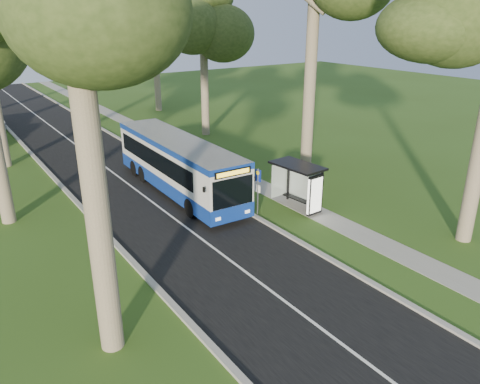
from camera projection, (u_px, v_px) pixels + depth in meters
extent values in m
plane|color=#335019|center=(272.00, 227.00, 22.84)|extent=(120.00, 120.00, 0.00)
cube|color=black|center=(127.00, 183.00, 28.71)|extent=(7.00, 100.00, 0.02)
cube|color=#9E9B93|center=(178.00, 172.00, 30.53)|extent=(0.25, 100.00, 0.12)
cube|color=#9E9B93|center=(69.00, 194.00, 26.85)|extent=(0.25, 100.00, 0.12)
cube|color=white|center=(127.00, 183.00, 28.70)|extent=(0.12, 100.00, 0.00)
cube|color=gray|center=(217.00, 165.00, 32.13)|extent=(1.50, 100.00, 0.02)
cube|color=silver|center=(178.00, 163.00, 26.78)|extent=(2.74, 11.85, 2.80)
cube|color=navy|center=(179.00, 180.00, 27.14)|extent=(2.77, 11.88, 0.79)
cube|color=navy|center=(177.00, 142.00, 26.33)|extent=(2.77, 11.88, 0.31)
cube|color=black|center=(235.00, 192.00, 22.17)|extent=(2.21, 0.10, 1.42)
cube|color=yellow|center=(236.00, 172.00, 21.79)|extent=(1.77, 0.06, 0.22)
cube|color=black|center=(235.00, 218.00, 22.72)|extent=(2.36, 0.18, 0.29)
cylinder|color=black|center=(193.00, 208.00, 23.83)|extent=(0.30, 1.03, 1.02)
cylinder|color=black|center=(229.00, 199.00, 25.00)|extent=(0.30, 1.03, 1.02)
cylinder|color=black|center=(138.00, 171.00, 29.29)|extent=(0.30, 1.03, 1.02)
cylinder|color=black|center=(170.00, 165.00, 30.45)|extent=(0.30, 1.03, 1.02)
cylinder|color=gray|center=(258.00, 192.00, 23.82)|extent=(0.08, 0.08, 2.51)
cube|color=#0D2195|center=(258.00, 176.00, 23.50)|extent=(0.12, 0.35, 0.62)
cylinder|color=yellow|center=(258.00, 173.00, 23.42)|extent=(0.07, 0.22, 0.22)
cube|color=white|center=(258.00, 189.00, 23.75)|extent=(0.12, 0.30, 0.40)
cube|color=black|center=(321.00, 192.00, 24.02)|extent=(0.10, 0.10, 2.35)
cube|color=black|center=(290.00, 179.00, 25.87)|extent=(0.10, 0.10, 2.35)
cube|color=black|center=(298.00, 166.00, 24.19)|extent=(1.79, 2.99, 0.11)
cube|color=silver|center=(306.00, 184.00, 24.95)|extent=(0.24, 2.39, 1.88)
cube|color=black|center=(314.00, 195.00, 23.62)|extent=(1.00, 0.23, 2.07)
cube|color=white|center=(315.00, 196.00, 23.56)|extent=(0.80, 0.09, 1.83)
cube|color=black|center=(296.00, 198.00, 25.27)|extent=(0.50, 1.72, 0.06)
cylinder|color=black|center=(216.00, 175.00, 28.89)|extent=(0.47, 0.47, 0.85)
cylinder|color=black|center=(216.00, 168.00, 28.73)|extent=(0.51, 0.51, 0.05)
cylinder|color=#7A6B56|center=(91.00, 160.00, 12.57)|extent=(0.71, 0.71, 12.23)
cylinder|color=#7A6B56|center=(311.00, 67.00, 29.03)|extent=(0.74, 0.74, 13.28)
cylinder|color=#7A6B56|center=(204.00, 75.00, 38.50)|extent=(0.65, 0.65, 10.00)
ellipsoid|color=#2C3F18|center=(203.00, 6.00, 36.60)|extent=(5.20, 5.20, 6.86)
cylinder|color=#7A6B56|center=(156.00, 61.00, 48.33)|extent=(0.65, 0.65, 10.28)
ellipsoid|color=#2C3F18|center=(152.00, 4.00, 46.38)|extent=(5.20, 5.20, 7.05)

